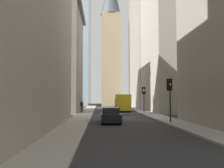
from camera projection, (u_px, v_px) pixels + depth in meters
name	position (u px, v px, depth m)	size (l,w,h in m)	color
ground_plane	(121.00, 118.00, 28.31)	(135.00, 135.00, 0.00)	#262628
sidewalk_right	(82.00, 117.00, 28.10)	(90.00, 2.20, 0.14)	gray
sidewalk_left	(159.00, 117.00, 28.53)	(90.00, 2.20, 0.14)	gray
building_left_midfar	(177.00, 25.00, 41.38)	(14.93, 10.00, 29.10)	#A8A091
building_left_far	(154.00, 39.00, 59.01)	(19.47, 10.50, 32.82)	gray
building_right_midfar	(49.00, 55.00, 38.88)	(12.29, 10.50, 18.33)	gray
glass_tower_distant	(67.00, 14.00, 75.86)	(20.29, 14.00, 56.73)	#8CA8B7
church_spire	(111.00, 35.00, 68.27)	(5.65, 5.65, 38.22)	#9E8966
delivery_truck	(122.00, 103.00, 41.44)	(6.46, 2.25, 2.84)	yellow
sedan_black	(111.00, 116.00, 22.65)	(4.30, 1.78, 1.42)	black
traffic_light_foreground	(170.00, 90.00, 21.95)	(0.43, 0.52, 3.92)	black
traffic_light_midblock	(144.00, 94.00, 35.99)	(0.43, 0.52, 3.78)	black
pedestrian	(82.00, 106.00, 36.05)	(0.26, 0.44, 1.78)	#473D33
discarded_bottle	(87.00, 120.00, 23.17)	(0.07, 0.07, 0.27)	#999EA3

